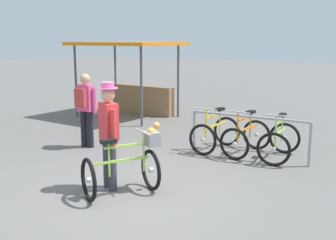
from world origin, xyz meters
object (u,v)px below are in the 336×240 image
at_px(racked_bike_yellow, 215,134).
at_px(featured_bicycle, 128,164).
at_px(racked_bike_lime, 279,142).
at_px(person_with_featured_bike, 109,131).
at_px(market_stall, 134,71).
at_px(pedestrian_with_backpack, 86,106).
at_px(racked_bike_orange, 246,137).

distance_m(racked_bike_yellow, featured_bicycle, 3.08).
relative_size(racked_bike_lime, person_with_featured_bike, 0.67).
bearing_deg(person_with_featured_bike, racked_bike_lime, 62.16).
distance_m(racked_bike_lime, person_with_featured_bike, 3.61).
relative_size(racked_bike_lime, market_stall, 0.37).
bearing_deg(pedestrian_with_backpack, market_stall, 113.89).
xyz_separation_m(racked_bike_yellow, racked_bike_orange, (0.70, 0.04, -0.00)).
bearing_deg(featured_bicycle, person_with_featured_bike, 178.87).
bearing_deg(racked_bike_yellow, market_stall, 150.48).
relative_size(racked_bike_yellow, pedestrian_with_backpack, 0.69).
relative_size(racked_bike_orange, featured_bicycle, 0.90).
relative_size(pedestrian_with_backpack, market_stall, 0.52).
height_order(racked_bike_yellow, market_stall, market_stall).
height_order(racked_bike_yellow, featured_bicycle, featured_bicycle).
bearing_deg(featured_bicycle, racked_bike_lime, 68.04).
height_order(racked_bike_orange, market_stall, market_stall).
height_order(pedestrian_with_backpack, market_stall, market_stall).
bearing_deg(featured_bicycle, market_stall, 128.20).
bearing_deg(racked_bike_yellow, racked_bike_orange, 3.53).
bearing_deg(racked_bike_lime, market_stall, 157.81).
bearing_deg(featured_bicycle, pedestrian_with_backpack, 147.19).
bearing_deg(market_stall, featured_bicycle, -51.80).
distance_m(racked_bike_orange, market_stall, 5.46).
bearing_deg(pedestrian_with_backpack, featured_bicycle, -32.81).
height_order(racked_bike_lime, featured_bicycle, featured_bicycle).
distance_m(racked_bike_orange, pedestrian_with_backpack, 3.54).
distance_m(racked_bike_yellow, racked_bike_lime, 1.40).
xyz_separation_m(featured_bicycle, market_stall, (-4.27, 5.42, 0.91)).
relative_size(racked_bike_yellow, racked_bike_lime, 0.97).
bearing_deg(racked_bike_yellow, featured_bicycle, -87.72).
height_order(racked_bike_lime, pedestrian_with_backpack, pedestrian_with_backpack).
xyz_separation_m(racked_bike_yellow, market_stall, (-4.15, 2.35, 1.03)).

